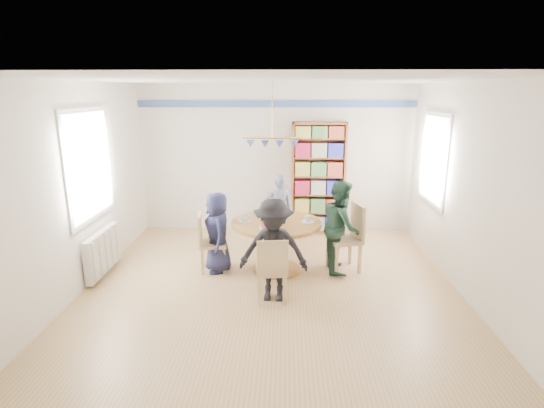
{
  "coord_description": "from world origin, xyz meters",
  "views": [
    {
      "loc": [
        0.19,
        -5.29,
        2.57
      ],
      "look_at": [
        0.0,
        0.4,
        1.05
      ],
      "focal_mm": 28.0,
      "sensor_mm": 36.0,
      "label": 1
    }
  ],
  "objects_px": {
    "radiator": "(103,252)",
    "dining_table": "(276,234)",
    "person_right": "(341,226)",
    "person_far": "(279,212)",
    "chair_right": "(350,234)",
    "person_near": "(273,251)",
    "bookshelf": "(318,179)",
    "chair_far": "(278,217)",
    "chair_near": "(272,268)",
    "chair_left": "(208,240)",
    "person_left": "(217,232)"
  },
  "relations": [
    {
      "from": "person_left",
      "to": "bookshelf",
      "type": "xyz_separation_m",
      "value": [
        1.57,
        1.84,
        0.41
      ]
    },
    {
      "from": "person_left",
      "to": "person_near",
      "type": "relative_size",
      "value": 0.9
    },
    {
      "from": "bookshelf",
      "to": "chair_near",
      "type": "bearing_deg",
      "value": -105.01
    },
    {
      "from": "chair_left",
      "to": "person_left",
      "type": "relative_size",
      "value": 0.73
    },
    {
      "from": "person_far",
      "to": "person_left",
      "type": "bearing_deg",
      "value": 40.29
    },
    {
      "from": "person_right",
      "to": "radiator",
      "type": "bearing_deg",
      "value": 96.18
    },
    {
      "from": "dining_table",
      "to": "person_right",
      "type": "xyz_separation_m",
      "value": [
        0.94,
        0.04,
        0.12
      ]
    },
    {
      "from": "dining_table",
      "to": "bookshelf",
      "type": "distance_m",
      "value": 1.99
    },
    {
      "from": "bookshelf",
      "to": "chair_left",
      "type": "bearing_deg",
      "value": -132.99
    },
    {
      "from": "person_left",
      "to": "person_right",
      "type": "height_order",
      "value": "person_right"
    },
    {
      "from": "chair_left",
      "to": "chair_near",
      "type": "height_order",
      "value": "chair_left"
    },
    {
      "from": "radiator",
      "to": "dining_table",
      "type": "xyz_separation_m",
      "value": [
        2.47,
        0.24,
        0.21
      ]
    },
    {
      "from": "radiator",
      "to": "chair_far",
      "type": "xyz_separation_m",
      "value": [
        2.48,
        1.26,
        0.16
      ]
    },
    {
      "from": "radiator",
      "to": "chair_left",
      "type": "distance_m",
      "value": 1.49
    },
    {
      "from": "chair_far",
      "to": "chair_near",
      "type": "xyz_separation_m",
      "value": [
        -0.03,
        -2.02,
        -0.04
      ]
    },
    {
      "from": "person_far",
      "to": "dining_table",
      "type": "bearing_deg",
      "value": 80.7
    },
    {
      "from": "chair_right",
      "to": "chair_near",
      "type": "xyz_separation_m",
      "value": [
        -1.1,
        -1.06,
        -0.08
      ]
    },
    {
      "from": "dining_table",
      "to": "person_near",
      "type": "height_order",
      "value": "person_near"
    },
    {
      "from": "chair_near",
      "to": "bookshelf",
      "type": "distance_m",
      "value": 2.95
    },
    {
      "from": "chair_right",
      "to": "person_left",
      "type": "height_order",
      "value": "person_left"
    },
    {
      "from": "bookshelf",
      "to": "radiator",
      "type": "bearing_deg",
      "value": -147.46
    },
    {
      "from": "person_left",
      "to": "person_far",
      "type": "distance_m",
      "value": 1.31
    },
    {
      "from": "dining_table",
      "to": "person_left",
      "type": "xyz_separation_m",
      "value": [
        -0.85,
        -0.04,
        0.04
      ]
    },
    {
      "from": "radiator",
      "to": "person_right",
      "type": "xyz_separation_m",
      "value": [
        3.41,
        0.28,
        0.33
      ]
    },
    {
      "from": "radiator",
      "to": "person_right",
      "type": "relative_size",
      "value": 0.74
    },
    {
      "from": "dining_table",
      "to": "person_far",
      "type": "distance_m",
      "value": 0.93
    },
    {
      "from": "person_left",
      "to": "bookshelf",
      "type": "height_order",
      "value": "bookshelf"
    },
    {
      "from": "chair_far",
      "to": "person_near",
      "type": "distance_m",
      "value": 1.94
    },
    {
      "from": "person_left",
      "to": "bookshelf",
      "type": "distance_m",
      "value": 2.46
    },
    {
      "from": "chair_near",
      "to": "person_far",
      "type": "distance_m",
      "value": 1.94
    },
    {
      "from": "person_right",
      "to": "person_far",
      "type": "distance_m",
      "value": 1.27
    },
    {
      "from": "dining_table",
      "to": "bookshelf",
      "type": "relative_size",
      "value": 0.64
    },
    {
      "from": "radiator",
      "to": "dining_table",
      "type": "height_order",
      "value": "dining_table"
    },
    {
      "from": "chair_left",
      "to": "chair_right",
      "type": "distance_m",
      "value": 2.07
    },
    {
      "from": "chair_far",
      "to": "person_far",
      "type": "height_order",
      "value": "person_far"
    },
    {
      "from": "chair_far",
      "to": "chair_right",
      "type": "bearing_deg",
      "value": -41.99
    },
    {
      "from": "person_right",
      "to": "chair_right",
      "type": "bearing_deg",
      "value": -78.94
    },
    {
      "from": "person_far",
      "to": "bookshelf",
      "type": "distance_m",
      "value": 1.18
    },
    {
      "from": "chair_near",
      "to": "person_far",
      "type": "xyz_separation_m",
      "value": [
        0.06,
        1.93,
        0.17
      ]
    },
    {
      "from": "dining_table",
      "to": "chair_right",
      "type": "bearing_deg",
      "value": 3.12
    },
    {
      "from": "chair_far",
      "to": "bookshelf",
      "type": "height_order",
      "value": "bookshelf"
    },
    {
      "from": "chair_right",
      "to": "dining_table",
      "type": "bearing_deg",
      "value": -176.88
    },
    {
      "from": "dining_table",
      "to": "person_right",
      "type": "distance_m",
      "value": 0.95
    },
    {
      "from": "dining_table",
      "to": "bookshelf",
      "type": "xyz_separation_m",
      "value": [
        0.72,
        1.8,
        0.45
      ]
    },
    {
      "from": "radiator",
      "to": "person_near",
      "type": "xyz_separation_m",
      "value": [
        2.46,
        -0.67,
        0.31
      ]
    },
    {
      "from": "chair_far",
      "to": "person_near",
      "type": "xyz_separation_m",
      "value": [
        -0.02,
        -1.93,
        0.15
      ]
    },
    {
      "from": "chair_left",
      "to": "chair_right",
      "type": "relative_size",
      "value": 0.87
    },
    {
      "from": "person_right",
      "to": "dining_table",
      "type": "bearing_deg",
      "value": 93.76
    },
    {
      "from": "person_far",
      "to": "bookshelf",
      "type": "xyz_separation_m",
      "value": [
        0.69,
        0.88,
        0.37
      ]
    },
    {
      "from": "chair_left",
      "to": "person_left",
      "type": "bearing_deg",
      "value": 1.17
    }
  ]
}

